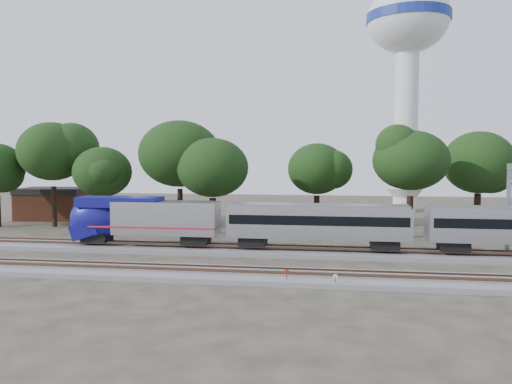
% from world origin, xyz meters
% --- Properties ---
extents(ground, '(160.00, 160.00, 0.00)m').
position_xyz_m(ground, '(0.00, 0.00, 0.00)').
color(ground, '#383328').
rests_on(ground, ground).
extents(track_far, '(160.00, 5.00, 0.73)m').
position_xyz_m(track_far, '(0.00, 6.00, 0.21)').
color(track_far, slate).
rests_on(track_far, ground).
extents(track_near, '(160.00, 5.00, 0.73)m').
position_xyz_m(track_near, '(0.00, -4.00, 0.21)').
color(track_near, slate).
rests_on(track_near, ground).
extents(switch_stand_red, '(0.36, 0.07, 1.13)m').
position_xyz_m(switch_stand_red, '(7.05, -5.63, 0.72)').
color(switch_stand_red, '#512D19').
rests_on(switch_stand_red, ground).
extents(switch_stand_white, '(0.33, 0.07, 1.02)m').
position_xyz_m(switch_stand_white, '(10.47, -6.15, 0.65)').
color(switch_stand_white, '#512D19').
rests_on(switch_stand_white, ground).
extents(switch_lever, '(0.55, 0.39, 0.30)m').
position_xyz_m(switch_lever, '(7.29, -5.42, 0.15)').
color(switch_lever, '#512D19').
rests_on(switch_lever, ground).
extents(water_tower, '(13.71, 13.71, 37.96)m').
position_xyz_m(water_tower, '(22.69, 46.65, 28.12)').
color(water_tower, silver).
rests_on(water_tower, ground).
extents(brick_building, '(10.17, 7.60, 4.62)m').
position_xyz_m(brick_building, '(-30.32, 27.61, 2.33)').
color(brick_building, brown).
rests_on(brick_building, ground).
extents(tree_1, '(10.06, 10.06, 14.18)m').
position_xyz_m(tree_1, '(-25.86, 19.98, 9.88)').
color(tree_1, black).
rests_on(tree_1, ground).
extents(tree_2, '(7.40, 7.40, 10.43)m').
position_xyz_m(tree_2, '(-18.56, 18.98, 7.26)').
color(tree_2, black).
rests_on(tree_2, ground).
extents(tree_3, '(9.74, 9.74, 13.73)m').
position_xyz_m(tree_3, '(-8.70, 20.00, 9.57)').
color(tree_3, black).
rests_on(tree_3, ground).
extents(tree_4, '(8.04, 8.04, 11.33)m').
position_xyz_m(tree_4, '(-3.78, 17.08, 7.89)').
color(tree_4, black).
rests_on(tree_4, ground).
extents(tree_5, '(7.76, 7.76, 10.93)m').
position_xyz_m(tree_5, '(8.37, 24.83, 7.61)').
color(tree_5, black).
rests_on(tree_5, ground).
extents(tree_6, '(8.93, 8.93, 12.59)m').
position_xyz_m(tree_6, '(19.09, 17.61, 8.77)').
color(tree_6, black).
rests_on(tree_6, ground).
extents(tree_7, '(8.64, 8.64, 12.18)m').
position_xyz_m(tree_7, '(28.48, 25.14, 8.48)').
color(tree_7, black).
rests_on(tree_7, ground).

